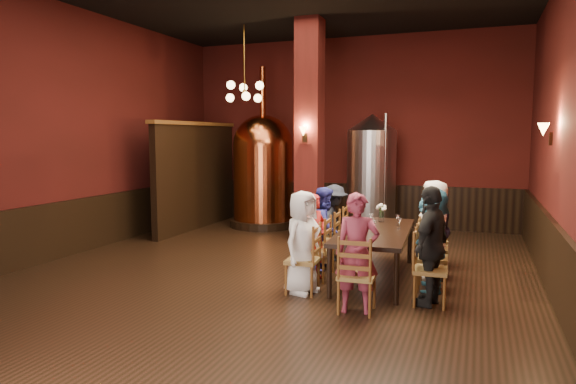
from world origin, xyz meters
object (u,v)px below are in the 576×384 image
at_px(steel_vessel, 371,173).
at_px(copper_kettle, 263,169).
at_px(person_1, 315,237).
at_px(dining_table, 375,234).
at_px(rose_vase, 381,210).
at_px(person_2, 325,228).
at_px(person_0, 303,242).

bearing_deg(steel_vessel, copper_kettle, -173.46).
distance_m(person_1, copper_kettle, 4.77).
bearing_deg(dining_table, rose_vase, 90.41).
xyz_separation_m(dining_table, steel_vessel, (-0.84, 3.89, 0.63)).
xyz_separation_m(person_1, copper_kettle, (-2.54, 3.97, 0.72)).
xyz_separation_m(dining_table, person_2, (-0.87, 0.28, -0.02)).
xyz_separation_m(person_1, rose_vase, (0.79, 1.15, 0.30)).
xyz_separation_m(dining_table, person_0, (-0.80, -1.04, 0.02)).
bearing_deg(copper_kettle, dining_table, -46.84).
bearing_deg(steel_vessel, person_0, -89.51).
height_order(copper_kettle, rose_vase, copper_kettle).
bearing_deg(person_2, dining_table, -112.46).
height_order(person_1, copper_kettle, copper_kettle).
bearing_deg(person_2, rose_vase, -63.40).
bearing_deg(dining_table, person_0, -130.36).
relative_size(dining_table, steel_vessel, 0.93).
bearing_deg(person_0, person_2, 20.19).
distance_m(person_2, rose_vase, 0.99).
distance_m(dining_table, person_2, 0.91).
height_order(person_2, rose_vase, person_2).
relative_size(person_0, person_2, 1.06).
distance_m(dining_table, rose_vase, 0.82).
xyz_separation_m(person_1, person_2, (-0.03, 0.66, 0.02)).
bearing_deg(steel_vessel, rose_vase, -75.71).
xyz_separation_m(person_2, copper_kettle, (-2.51, 3.31, 0.70)).
relative_size(copper_kettle, rose_vase, 12.27).
xyz_separation_m(person_0, steel_vessel, (-0.04, 4.93, 0.61)).
height_order(dining_table, steel_vessel, steel_vessel).
height_order(dining_table, person_0, person_0).
bearing_deg(person_0, rose_vase, -5.24).
relative_size(person_0, copper_kettle, 0.38).
bearing_deg(person_1, dining_table, -46.99).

